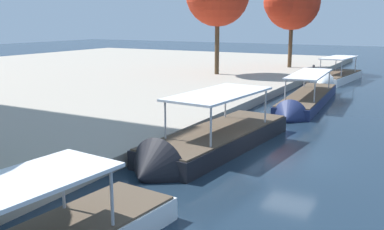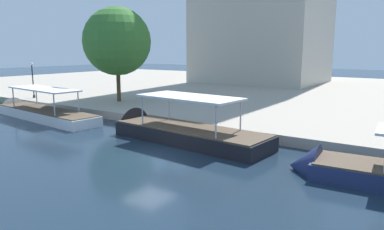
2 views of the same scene
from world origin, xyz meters
TOP-DOWN VIEW (x-y plane):
  - ground_plane at (0.00, 0.00)m, footprint 220.00×220.00m
  - tour_boat_2 at (-1.11, 4.21)m, footprint 12.66×4.32m
  - tour_boat_3 at (14.43, 3.03)m, footprint 15.22×3.71m
  - tour_boat_4 at (30.41, 3.81)m, footprint 11.96×3.94m
  - mooring_bollard_0 at (33.67, 7.10)m, footprint 0.32×0.32m
  - tree_1 at (37.07, 11.30)m, footprint 7.93×7.29m

SIDE VIEW (x-z plane):
  - ground_plane at x=0.00m, z-range 0.00..0.00m
  - tour_boat_4 at x=30.41m, z-range -1.63..2.30m
  - tour_boat_3 at x=14.43m, z-range -1.46..2.18m
  - tour_boat_2 at x=-1.11m, z-range -1.79..2.57m
  - mooring_bollard_0 at x=33.67m, z-range 0.74..1.62m
  - tree_1 at x=37.07m, z-range 3.30..15.57m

